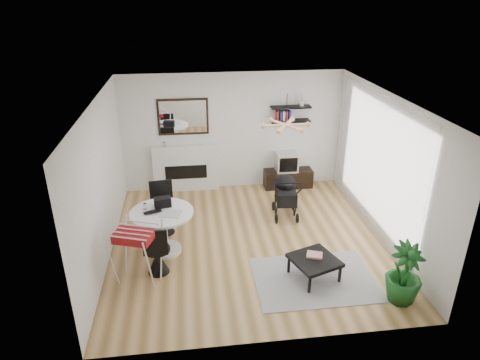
{
  "coord_description": "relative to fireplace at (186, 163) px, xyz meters",
  "views": [
    {
      "loc": [
        -1.01,
        -6.76,
        4.35
      ],
      "look_at": [
        -0.1,
        0.4,
        1.09
      ],
      "focal_mm": 32.0,
      "sensor_mm": 36.0,
      "label": 1
    }
  ],
  "objects": [
    {
      "name": "floor",
      "position": [
        1.1,
        -2.42,
        -0.69
      ],
      "size": [
        5.0,
        5.0,
        0.0
      ],
      "primitive_type": "plane",
      "color": "olive",
      "rests_on": "ground"
    },
    {
      "name": "chair_far",
      "position": [
        -0.46,
        -1.86,
        -0.37
      ],
      "size": [
        0.48,
        0.5,
        1.01
      ],
      "rotation": [
        0.0,
        0.0,
        0.11
      ],
      "color": "black",
      "rests_on": "floor"
    },
    {
      "name": "potted_plant",
      "position": [
        3.16,
        -4.34,
        -0.2
      ],
      "size": [
        0.65,
        0.65,
        0.96
      ],
      "primitive_type": "imported",
      "rotation": [
        0.0,
        0.0,
        0.24
      ],
      "color": "#18541C",
      "rests_on": "floor"
    },
    {
      "name": "rug",
      "position": [
        2.01,
        -3.69,
        -0.68
      ],
      "size": [
        1.95,
        1.41,
        0.01
      ],
      "primitive_type": "cube",
      "color": "#949494",
      "rests_on": "floor"
    },
    {
      "name": "sheer_curtain",
      "position": [
        3.5,
        -2.22,
        0.66
      ],
      "size": [
        0.04,
        3.6,
        2.6
      ],
      "primitive_type": "cube",
      "color": "white",
      "rests_on": "wall_right"
    },
    {
      "name": "black_bag",
      "position": [
        -0.42,
        -2.36,
        0.21
      ],
      "size": [
        0.32,
        0.23,
        0.17
      ],
      "primitive_type": "cube",
      "rotation": [
        0.0,
        0.0,
        0.19
      ],
      "color": "black",
      "rests_on": "dining_table"
    },
    {
      "name": "coffee_table",
      "position": [
        2.01,
        -3.64,
        -0.36
      ],
      "size": [
        0.88,
        0.88,
        0.35
      ],
      "rotation": [
        0.0,
        0.0,
        0.34
      ],
      "color": "black",
      "rests_on": "rug"
    },
    {
      "name": "shelf_lower",
      "position": [
        2.4,
        -0.05,
        0.91
      ],
      "size": [
        0.9,
        0.25,
        0.04
      ],
      "primitive_type": "cube",
      "color": "black",
      "rests_on": "wall_back"
    },
    {
      "name": "pendant_lamp",
      "position": [
        1.8,
        -2.12,
        1.46
      ],
      "size": [
        0.9,
        0.9,
        0.1
      ],
      "primitive_type": null,
      "color": "tan",
      "rests_on": "ceiling"
    },
    {
      "name": "shelf_upper",
      "position": [
        2.4,
        -0.05,
        1.23
      ],
      "size": [
        0.9,
        0.25,
        0.04
      ],
      "primitive_type": "cube",
      "color": "black",
      "rests_on": "wall_back"
    },
    {
      "name": "laptop",
      "position": [
        -0.57,
        -2.61,
        0.14
      ],
      "size": [
        0.36,
        0.29,
        0.02
      ],
      "primitive_type": "imported",
      "rotation": [
        0.0,
        0.0,
        0.34
      ],
      "color": "black",
      "rests_on": "dining_table"
    },
    {
      "name": "drinking_glass",
      "position": [
        -0.72,
        -2.41,
        0.18
      ],
      "size": [
        0.06,
        0.06,
        0.11
      ],
      "primitive_type": "cylinder",
      "color": "white",
      "rests_on": "dining_table"
    },
    {
      "name": "magazines",
      "position": [
        2.03,
        -3.56,
        -0.3
      ],
      "size": [
        0.3,
        0.27,
        0.04
      ],
      "primitive_type": "cube",
      "rotation": [
        0.0,
        0.0,
        -0.37
      ],
      "color": "#B9332E",
      "rests_on": "coffee_table"
    },
    {
      "name": "dining_table",
      "position": [
        -0.44,
        -2.55,
        -0.15
      ],
      "size": [
        1.11,
        1.11,
        0.81
      ],
      "color": "white",
      "rests_on": "floor"
    },
    {
      "name": "ceiling",
      "position": [
        1.1,
        -2.42,
        2.01
      ],
      "size": [
        5.0,
        5.0,
        0.0
      ],
      "primitive_type": "plane",
      "color": "white",
      "rests_on": "wall_back"
    },
    {
      "name": "wall_right",
      "position": [
        3.6,
        -2.42,
        0.66
      ],
      "size": [
        0.0,
        5.0,
        5.0
      ],
      "primitive_type": "plane",
      "rotation": [
        1.57,
        0.0,
        -1.57
      ],
      "color": "white",
      "rests_on": "floor"
    },
    {
      "name": "drying_rack",
      "position": [
        -0.81,
        -3.39,
        -0.16
      ],
      "size": [
        0.83,
        0.8,
        0.99
      ],
      "rotation": [
        0.0,
        0.0,
        -0.34
      ],
      "color": "white",
      "rests_on": "floor"
    },
    {
      "name": "fireplace",
      "position": [
        0.0,
        0.0,
        0.0
      ],
      "size": [
        1.5,
        0.17,
        2.16
      ],
      "color": "white",
      "rests_on": "floor"
    },
    {
      "name": "wall_back",
      "position": [
        1.1,
        0.08,
        0.66
      ],
      "size": [
        5.0,
        0.0,
        5.0
      ],
      "primitive_type": "plane",
      "rotation": [
        1.57,
        0.0,
        0.0
      ],
      "color": "white",
      "rests_on": "floor"
    },
    {
      "name": "chair_near",
      "position": [
        -0.51,
        -3.18,
        -0.4
      ],
      "size": [
        0.43,
        0.44,
        0.91
      ],
      "rotation": [
        0.0,
        0.0,
        3.13
      ],
      "color": "black",
      "rests_on": "floor"
    },
    {
      "name": "newspaper",
      "position": [
        -0.27,
        -2.65,
        0.13
      ],
      "size": [
        0.41,
        0.37,
        0.01
      ],
      "primitive_type": "cube",
      "rotation": [
        0.0,
        0.0,
        -0.27
      ],
      "color": "silver",
      "rests_on": "dining_table"
    },
    {
      "name": "crt_tv",
      "position": [
        2.34,
        -0.13,
        -0.04
      ],
      "size": [
        0.5,
        0.43,
        0.43
      ],
      "color": "silver",
      "rests_on": "tv_console"
    },
    {
      "name": "stroller",
      "position": [
        2.01,
        -1.49,
        -0.28
      ],
      "size": [
        0.54,
        0.81,
        0.95
      ],
      "rotation": [
        0.0,
        0.0,
        -0.09
      ],
      "color": "black",
      "rests_on": "floor"
    },
    {
      "name": "tv_console",
      "position": [
        2.4,
        -0.13,
        -0.47
      ],
      "size": [
        1.13,
        0.4,
        0.42
      ],
      "primitive_type": "cube",
      "color": "black",
      "rests_on": "floor"
    },
    {
      "name": "wall_left",
      "position": [
        -1.4,
        -2.42,
        0.66
      ],
      "size": [
        0.0,
        5.0,
        5.0
      ],
      "primitive_type": "plane",
      "rotation": [
        1.57,
        0.0,
        1.57
      ],
      "color": "white",
      "rests_on": "floor"
    }
  ]
}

